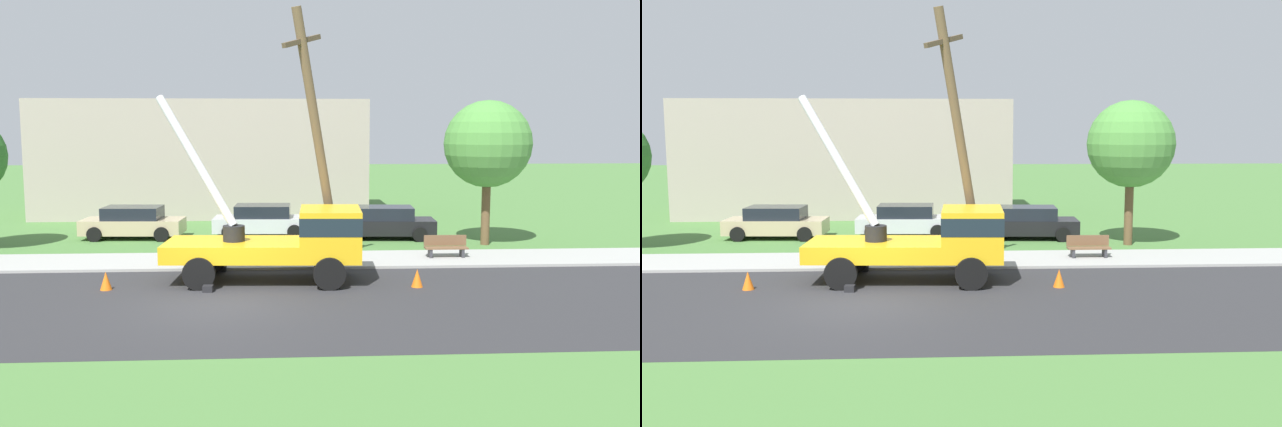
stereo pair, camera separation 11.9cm
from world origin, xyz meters
The scene contains 13 objects.
ground_plane centered at (0.00, 12.00, 0.00)m, with size 120.00×120.00×0.00m, color #477538.
road_asphalt centered at (0.00, 0.00, 0.00)m, with size 80.00×8.93×0.01m, color #2B2B2D.
sidewalk_strip centered at (0.00, 5.97, 0.05)m, with size 80.00×3.01×0.10m, color #9E9E99.
utility_truck centered at (2.04, 2.83, 1.41)m, with size 6.75×3.21×5.98m.
leaning_utility_pole centered at (3.02, 4.32, 4.51)m, with size 2.21×2.41×8.79m.
traffic_cone_ahead centered at (5.96, 1.76, 0.28)m, with size 0.36×0.36×0.56m, color orange.
traffic_cone_behind centered at (-3.56, 1.93, 0.28)m, with size 0.36×0.36×0.56m, color orange.
parked_sedan_tan centered at (-4.81, 11.63, 0.71)m, with size 4.49×2.17×1.42m.
parked_sedan_silver centered at (0.94, 11.97, 0.71)m, with size 4.47×2.14×1.42m.
parked_sedan_black centered at (6.36, 10.97, 0.71)m, with size 4.51×2.21×1.42m.
park_bench centered at (7.91, 6.04, 0.46)m, with size 1.60×0.45×0.90m.
roadside_tree_near centered at (10.35, 9.14, 4.21)m, with size 3.61×3.61×6.04m.
lowrise_building_backdrop centered at (-2.53, 20.10, 3.20)m, with size 18.00×6.00×6.40m, color #A5998C.
Camera 2 is at (1.90, -18.39, 4.90)m, focal length 37.73 mm.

